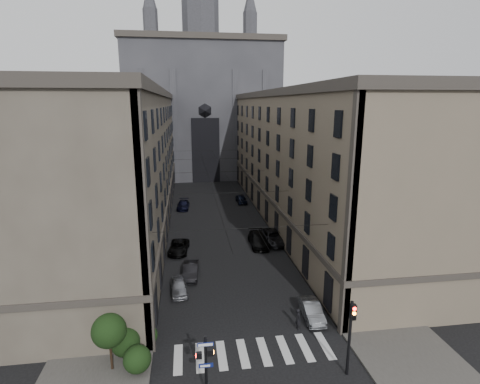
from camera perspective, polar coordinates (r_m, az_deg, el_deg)
name	(u,v)px	position (r m, az deg, el deg)	size (l,w,h in m)	color
sidewalk_left	(145,222)	(56.63, -14.22, -4.52)	(7.00, 80.00, 0.15)	#383533
sidewalk_right	(285,216)	(58.17, 6.84, -3.71)	(7.00, 80.00, 0.15)	#383533
zebra_crossing	(253,352)	(28.68, 2.07, -23.20)	(11.00, 3.20, 0.01)	beige
building_left	(120,160)	(54.97, -17.83, 4.65)	(13.60, 60.60, 18.85)	#4C443A
building_right	(306,156)	(57.00, 9.97, 5.38)	(13.60, 60.60, 18.85)	brown
gothic_tower	(202,100)	(92.69, -5.76, 13.77)	(35.00, 23.00, 58.00)	#2D2D33
pedestrian_signal_left	(206,361)	(24.19, -5.27, -24.33)	(1.02, 0.38, 4.00)	black
traffic_light_right	(351,330)	(25.89, 16.51, -19.47)	(0.34, 0.50, 5.20)	black
shrub_cluster	(124,341)	(27.70, -17.25, -20.81)	(3.90, 4.40, 3.90)	black
tram_wires	(216,173)	(54.34, -3.62, 2.93)	(14.00, 60.00, 0.43)	black
car_left_near	(179,286)	(35.99, -9.30, -14.00)	(1.52, 3.77, 1.29)	gray
car_left_midnear	(191,271)	(38.70, -7.55, -11.81)	(1.46, 4.20, 1.38)	black
car_left_midfar	(179,247)	(44.90, -9.32, -8.28)	(2.15, 4.66, 1.30)	black
car_left_far	(183,205)	(62.66, -8.65, -1.96)	(1.87, 4.61, 1.34)	black
car_right_near	(312,310)	(32.44, 10.85, -17.31)	(1.40, 4.01, 1.32)	slate
car_right_midnear	(273,237)	(47.31, 5.08, -6.84)	(2.58, 5.60, 1.56)	black
car_right_midfar	(259,240)	(46.27, 2.85, -7.29)	(2.13, 5.25, 1.52)	black
car_right_far	(241,199)	(65.58, 0.20, -1.09)	(1.64, 4.06, 1.38)	black
pedestrian	(298,319)	(30.89, 8.86, -18.54)	(0.62, 0.40, 1.69)	black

